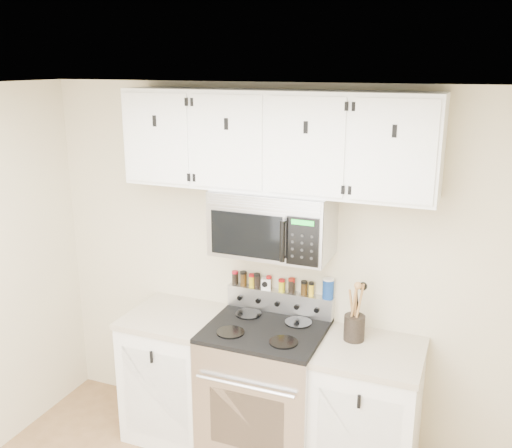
{
  "coord_description": "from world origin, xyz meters",
  "views": [
    {
      "loc": [
        1.2,
        -1.74,
        2.62
      ],
      "look_at": [
        -0.07,
        1.45,
        1.64
      ],
      "focal_mm": 40.0,
      "sensor_mm": 36.0,
      "label": 1
    }
  ],
  "objects": [
    {
      "name": "spice_jar_3",
      "position": [
        -0.17,
        1.71,
        1.15
      ],
      "size": [
        0.04,
        0.04,
        0.1
      ],
      "color": "black",
      "rests_on": "range"
    },
    {
      "name": "base_cabinet_left",
      "position": [
        -0.69,
        1.45,
        0.46
      ],
      "size": [
        0.64,
        0.62,
        0.92
      ],
      "color": "white",
      "rests_on": "floor"
    },
    {
      "name": "spice_jar_0",
      "position": [
        -0.34,
        1.71,
        1.15
      ],
      "size": [
        0.05,
        0.05,
        0.1
      ],
      "color": "black",
      "rests_on": "range"
    },
    {
      "name": "spice_jar_2",
      "position": [
        -0.21,
        1.71,
        1.15
      ],
      "size": [
        0.05,
        0.05,
        0.09
      ],
      "color": "gold",
      "rests_on": "range"
    },
    {
      "name": "spice_jar_4",
      "position": [
        -0.08,
        1.71,
        1.15
      ],
      "size": [
        0.04,
        0.04,
        0.1
      ],
      "color": "#3E1C0E",
      "rests_on": "range"
    },
    {
      "name": "ceiling",
      "position": [
        0.0,
        0.0,
        2.5
      ],
      "size": [
        3.5,
        3.5,
        0.01
      ],
      "primitive_type": "cube",
      "color": "white",
      "rests_on": "back_wall"
    },
    {
      "name": "kitchen_timer",
      "position": [
        -0.1,
        1.71,
        1.14
      ],
      "size": [
        0.08,
        0.07,
        0.08
      ],
      "primitive_type": "cube",
      "rotation": [
        0.0,
        0.0,
        0.27
      ],
      "color": "white",
      "rests_on": "range"
    },
    {
      "name": "salt_canister",
      "position": [
        0.34,
        1.71,
        1.17
      ],
      "size": [
        0.08,
        0.08,
        0.14
      ],
      "color": "navy",
      "rests_on": "range"
    },
    {
      "name": "base_cabinet_right",
      "position": [
        0.69,
        1.45,
        0.46
      ],
      "size": [
        0.64,
        0.62,
        0.92
      ],
      "color": "white",
      "rests_on": "floor"
    },
    {
      "name": "microwave",
      "position": [
        0.0,
        1.55,
        1.63
      ],
      "size": [
        0.76,
        0.44,
        0.42
      ],
      "color": "#9E9EA3",
      "rests_on": "back_wall"
    },
    {
      "name": "spice_jar_8",
      "position": [
        0.17,
        1.71,
        1.15
      ],
      "size": [
        0.04,
        0.04,
        0.1
      ],
      "color": "#38250D",
      "rests_on": "range"
    },
    {
      "name": "spice_jar_1",
      "position": [
        -0.27,
        1.71,
        1.15
      ],
      "size": [
        0.05,
        0.05,
        0.1
      ],
      "color": "#3B260E",
      "rests_on": "range"
    },
    {
      "name": "spice_jar_6",
      "position": [
        0.08,
        1.71,
        1.15
      ],
      "size": [
        0.05,
        0.05,
        0.11
      ],
      "color": "black",
      "rests_on": "range"
    },
    {
      "name": "upper_cabinets",
      "position": [
        -0.0,
        1.58,
        2.15
      ],
      "size": [
        2.0,
        0.35,
        0.62
      ],
      "color": "white",
      "rests_on": "back_wall"
    },
    {
      "name": "utensil_crock",
      "position": [
        0.56,
        1.54,
        1.02
      ],
      "size": [
        0.13,
        0.13,
        0.39
      ],
      "color": "black",
      "rests_on": "base_cabinet_right"
    },
    {
      "name": "spice_jar_5",
      "position": [
        0.01,
        1.71,
        1.14
      ],
      "size": [
        0.04,
        0.04,
        0.09
      ],
      "color": "gold",
      "rests_on": "range"
    },
    {
      "name": "back_wall",
      "position": [
        0.0,
        1.75,
        1.25
      ],
      "size": [
        3.5,
        0.01,
        2.5
      ],
      "primitive_type": "cube",
      "color": "beige",
      "rests_on": "floor"
    },
    {
      "name": "spice_jar_9",
      "position": [
        0.22,
        1.71,
        1.15
      ],
      "size": [
        0.04,
        0.04,
        0.1
      ],
      "color": "yellow",
      "rests_on": "range"
    },
    {
      "name": "spice_jar_7",
      "position": [
        0.09,
        1.71,
        1.15
      ],
      "size": [
        0.04,
        0.04,
        0.1
      ],
      "color": "#3F290F",
      "rests_on": "range"
    },
    {
      "name": "range",
      "position": [
        0.0,
        1.43,
        0.49
      ],
      "size": [
        0.76,
        0.65,
        1.1
      ],
      "color": "#B7B7BA",
      "rests_on": "floor"
    }
  ]
}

